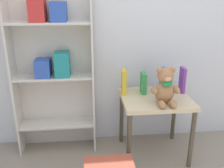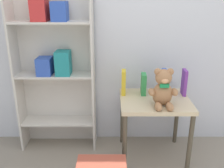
{
  "view_description": "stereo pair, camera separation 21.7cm",
  "coord_description": "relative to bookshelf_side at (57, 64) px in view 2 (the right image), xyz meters",
  "views": [
    {
      "loc": [
        -0.54,
        -0.89,
        1.44
      ],
      "look_at": [
        -0.33,
        1.14,
        0.7
      ],
      "focal_mm": 40.0,
      "sensor_mm": 36.0,
      "label": 1
    },
    {
      "loc": [
        -0.32,
        -0.91,
        1.44
      ],
      "look_at": [
        -0.33,
        1.14,
        0.7
      ],
      "focal_mm": 40.0,
      "sensor_mm": 36.0,
      "label": 2
    }
  ],
  "objects": [
    {
      "name": "wall_back",
      "position": [
        0.84,
        0.13,
        0.42
      ],
      "size": [
        4.8,
        0.06,
        2.5
      ],
      "color": "silver",
      "rests_on": "ground_plane"
    },
    {
      "name": "bookshelf_side",
      "position": [
        0.0,
        0.0,
        0.0
      ],
      "size": [
        0.72,
        0.23,
        1.48
      ],
      "color": "beige",
      "rests_on": "ground_plane"
    },
    {
      "name": "display_table",
      "position": [
        0.9,
        -0.22,
        -0.34
      ],
      "size": [
        0.6,
        0.52,
        0.58
      ],
      "color": "beige",
      "rests_on": "ground_plane"
    },
    {
      "name": "teddy_bear",
      "position": [
        0.93,
        -0.35,
        -0.11
      ],
      "size": [
        0.24,
        0.22,
        0.31
      ],
      "color": "#A8754C",
      "rests_on": "display_table"
    },
    {
      "name": "book_standing_yellow",
      "position": [
        0.63,
        -0.1,
        -0.14
      ],
      "size": [
        0.04,
        0.11,
        0.22
      ],
      "primitive_type": "cube",
      "rotation": [
        0.0,
        0.0,
        -0.03
      ],
      "color": "gold",
      "rests_on": "display_table"
    },
    {
      "name": "book_standing_green",
      "position": [
        0.81,
        -0.1,
        -0.16
      ],
      "size": [
        0.05,
        0.12,
        0.19
      ],
      "primitive_type": "cube",
      "rotation": [
        0.0,
        0.0,
        -0.04
      ],
      "color": "#33934C",
      "rests_on": "display_table"
    },
    {
      "name": "book_standing_blue",
      "position": [
        0.99,
        -0.11,
        -0.14
      ],
      "size": [
        0.04,
        0.11,
        0.23
      ],
      "primitive_type": "cube",
      "rotation": [
        0.0,
        0.0,
        -0.04
      ],
      "color": "#2D51B7",
      "rests_on": "display_table"
    },
    {
      "name": "book_standing_purple",
      "position": [
        1.17,
        -0.12,
        -0.14
      ],
      "size": [
        0.03,
        0.11,
        0.23
      ],
      "primitive_type": "cube",
      "rotation": [
        0.0,
        0.0,
        -0.03
      ],
      "color": "purple",
      "rests_on": "display_table"
    }
  ]
}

